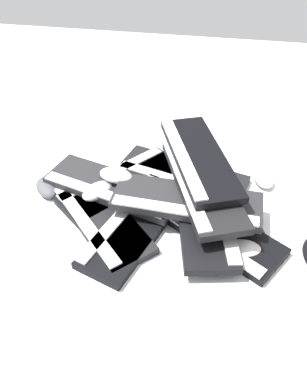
{
  "coord_description": "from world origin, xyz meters",
  "views": [
    {
      "loc": [
        0.83,
        0.1,
        0.83
      ],
      "look_at": [
        -0.01,
        -0.06,
        0.07
      ],
      "focal_mm": 35.0,
      "sensor_mm": 36.0,
      "label": 1
    }
  ],
  "objects_px": {
    "keyboard_1": "(210,227)",
    "keyboard_5": "(204,212)",
    "keyboard_9": "(198,157)",
    "keyboard_4": "(98,215)",
    "keyboard_0": "(137,223)",
    "mouse_4": "(98,191)",
    "keyboard_2": "(182,175)",
    "keyboard_3": "(122,183)",
    "mouse_1": "(263,178)",
    "keyboard_6": "(187,202)",
    "mouse_5": "(47,187)",
    "mouse_2": "(242,249)",
    "keyboard_8": "(112,187)",
    "keyboard_7": "(201,183)",
    "mouse_3": "(116,175)"
  },
  "relations": [
    {
      "from": "mouse_1",
      "to": "mouse_3",
      "type": "distance_m",
      "value": 0.5
    },
    {
      "from": "mouse_5",
      "to": "keyboard_7",
      "type": "bearing_deg",
      "value": -127.76
    },
    {
      "from": "mouse_1",
      "to": "mouse_5",
      "type": "xyz_separation_m",
      "value": [
        0.18,
        -0.71,
        0.0
      ]
    },
    {
      "from": "keyboard_5",
      "to": "mouse_3",
      "type": "height_order",
      "value": "mouse_3"
    },
    {
      "from": "keyboard_1",
      "to": "mouse_2",
      "type": "relative_size",
      "value": 4.1
    },
    {
      "from": "mouse_1",
      "to": "mouse_3",
      "type": "xyz_separation_m",
      "value": [
        0.15,
        -0.48,
        0.06
      ]
    },
    {
      "from": "keyboard_0",
      "to": "keyboard_6",
      "type": "bearing_deg",
      "value": 112.67
    },
    {
      "from": "keyboard_3",
      "to": "keyboard_8",
      "type": "height_order",
      "value": "keyboard_8"
    },
    {
      "from": "keyboard_0",
      "to": "keyboard_7",
      "type": "relative_size",
      "value": 1.0
    },
    {
      "from": "keyboard_3",
      "to": "keyboard_9",
      "type": "height_order",
      "value": "keyboard_9"
    },
    {
      "from": "keyboard_2",
      "to": "keyboard_5",
      "type": "distance_m",
      "value": 0.22
    },
    {
      "from": "keyboard_1",
      "to": "mouse_1",
      "type": "distance_m",
      "value": 0.3
    },
    {
      "from": "keyboard_2",
      "to": "mouse_4",
      "type": "distance_m",
      "value": 0.31
    },
    {
      "from": "keyboard_1",
      "to": "keyboard_5",
      "type": "distance_m",
      "value": 0.05
    },
    {
      "from": "keyboard_9",
      "to": "keyboard_4",
      "type": "bearing_deg",
      "value": -55.74
    },
    {
      "from": "keyboard_3",
      "to": "mouse_1",
      "type": "relative_size",
      "value": 3.96
    },
    {
      "from": "mouse_5",
      "to": "keyboard_0",
      "type": "bearing_deg",
      "value": -146.95
    },
    {
      "from": "keyboard_0",
      "to": "mouse_2",
      "type": "xyz_separation_m",
      "value": [
        0.05,
        0.31,
        0.01
      ]
    },
    {
      "from": "keyboard_6",
      "to": "keyboard_4",
      "type": "bearing_deg",
      "value": -79.96
    },
    {
      "from": "keyboard_7",
      "to": "mouse_5",
      "type": "bearing_deg",
      "value": -88.14
    },
    {
      "from": "keyboard_2",
      "to": "keyboard_4",
      "type": "bearing_deg",
      "value": -43.05
    },
    {
      "from": "keyboard_4",
      "to": "keyboard_9",
      "type": "bearing_deg",
      "value": 124.26
    },
    {
      "from": "keyboard_2",
      "to": "keyboard_8",
      "type": "bearing_deg",
      "value": -56.09
    },
    {
      "from": "keyboard_5",
      "to": "keyboard_3",
      "type": "bearing_deg",
      "value": -112.95
    },
    {
      "from": "keyboard_2",
      "to": "keyboard_7",
      "type": "xyz_separation_m",
      "value": [
        0.14,
        0.07,
        0.09
      ]
    },
    {
      "from": "keyboard_1",
      "to": "mouse_1",
      "type": "relative_size",
      "value": 4.1
    },
    {
      "from": "keyboard_3",
      "to": "mouse_4",
      "type": "height_order",
      "value": "mouse_4"
    },
    {
      "from": "keyboard_0",
      "to": "keyboard_1",
      "type": "xyz_separation_m",
      "value": [
        -0.03,
        0.22,
        0.0
      ]
    },
    {
      "from": "keyboard_1",
      "to": "keyboard_2",
      "type": "xyz_separation_m",
      "value": [
        -0.23,
        -0.11,
        0.0
      ]
    },
    {
      "from": "keyboard_6",
      "to": "mouse_2",
      "type": "height_order",
      "value": "keyboard_6"
    },
    {
      "from": "keyboard_5",
      "to": "mouse_3",
      "type": "bearing_deg",
      "value": -105.31
    },
    {
      "from": "mouse_1",
      "to": "keyboard_6",
      "type": "bearing_deg",
      "value": 119.51
    },
    {
      "from": "keyboard_0",
      "to": "mouse_1",
      "type": "height_order",
      "value": "mouse_1"
    },
    {
      "from": "keyboard_1",
      "to": "keyboard_7",
      "type": "height_order",
      "value": "keyboard_7"
    },
    {
      "from": "keyboard_8",
      "to": "mouse_1",
      "type": "distance_m",
      "value": 0.52
    },
    {
      "from": "keyboard_4",
      "to": "keyboard_8",
      "type": "distance_m",
      "value": 0.11
    },
    {
      "from": "mouse_1",
      "to": "keyboard_3",
      "type": "bearing_deg",
      "value": 89.52
    },
    {
      "from": "keyboard_3",
      "to": "mouse_1",
      "type": "bearing_deg",
      "value": 103.13
    },
    {
      "from": "keyboard_5",
      "to": "keyboard_8",
      "type": "bearing_deg",
      "value": -101.46
    },
    {
      "from": "keyboard_0",
      "to": "mouse_4",
      "type": "relative_size",
      "value": 4.23
    },
    {
      "from": "keyboard_5",
      "to": "keyboard_9",
      "type": "distance_m",
      "value": 0.18
    },
    {
      "from": "keyboard_1",
      "to": "mouse_3",
      "type": "xyz_separation_m",
      "value": [
        -0.11,
        -0.31,
        0.07
      ]
    },
    {
      "from": "keyboard_1",
      "to": "mouse_1",
      "type": "height_order",
      "value": "mouse_1"
    },
    {
      "from": "keyboard_3",
      "to": "mouse_2",
      "type": "distance_m",
      "value": 0.46
    },
    {
      "from": "keyboard_2",
      "to": "mouse_2",
      "type": "height_order",
      "value": "mouse_2"
    },
    {
      "from": "mouse_2",
      "to": "keyboard_8",
      "type": "bearing_deg",
      "value": -31.65
    },
    {
      "from": "keyboard_3",
      "to": "mouse_5",
      "type": "relative_size",
      "value": 3.96
    },
    {
      "from": "keyboard_9",
      "to": "keyboard_7",
      "type": "bearing_deg",
      "value": 13.01
    },
    {
      "from": "keyboard_0",
      "to": "mouse_4",
      "type": "distance_m",
      "value": 0.17
    },
    {
      "from": "keyboard_3",
      "to": "keyboard_8",
      "type": "bearing_deg",
      "value": -16.71
    }
  ]
}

